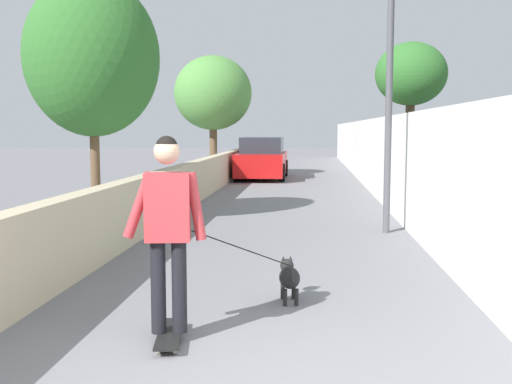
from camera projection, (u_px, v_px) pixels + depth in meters
ground_plane at (293, 191)px, 17.82m from camera, size 80.00×80.00×0.00m
wall_left at (199, 179)px, 16.00m from camera, size 48.00×0.30×1.02m
fence_right at (385, 159)px, 15.51m from camera, size 48.00×0.30×2.14m
tree_left_near at (213, 93)px, 22.72m from camera, size 2.93×2.93×4.59m
tree_left_far at (92, 58)px, 11.37m from camera, size 2.53×2.53×4.69m
tree_right_distant at (411, 76)px, 16.20m from camera, size 1.91×1.91×4.17m
lamp_post at (390, 49)px, 10.41m from camera, size 0.36×0.36×4.77m
skateboard at (170, 334)px, 5.23m from camera, size 0.82×0.31×0.08m
person_skateboarder at (168, 219)px, 5.12m from camera, size 0.27×0.72×1.70m
dog at (289, 276)px, 6.42m from camera, size 1.63×1.14×1.06m
car_near at (262, 159)px, 22.39m from camera, size 4.12×1.80×1.54m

